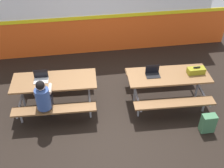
{
  "coord_description": "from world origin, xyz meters",
  "views": [
    {
      "loc": [
        -0.77,
        -4.82,
        4.5
      ],
      "look_at": [
        0.0,
        0.17,
        0.55
      ],
      "focal_mm": 44.35,
      "sensor_mm": 36.0,
      "label": 1
    }
  ],
  "objects_px": {
    "laptop_silver": "(41,78)",
    "backpack_dark": "(208,123)",
    "toolbox_grey": "(196,71)",
    "laptop_dark": "(153,73)",
    "picnic_table_left": "(55,86)",
    "picnic_table_right": "(168,81)",
    "student_nearer": "(44,98)"
  },
  "relations": [
    {
      "from": "picnic_table_right",
      "to": "backpack_dark",
      "type": "bearing_deg",
      "value": -63.13
    },
    {
      "from": "toolbox_grey",
      "to": "backpack_dark",
      "type": "height_order",
      "value": "toolbox_grey"
    },
    {
      "from": "laptop_silver",
      "to": "student_nearer",
      "type": "bearing_deg",
      "value": -83.46
    },
    {
      "from": "laptop_silver",
      "to": "backpack_dark",
      "type": "height_order",
      "value": "laptop_silver"
    },
    {
      "from": "picnic_table_left",
      "to": "laptop_silver",
      "type": "xyz_separation_m",
      "value": [
        -0.28,
        0.05,
        0.21
      ]
    },
    {
      "from": "laptop_silver",
      "to": "toolbox_grey",
      "type": "height_order",
      "value": "laptop_silver"
    },
    {
      "from": "picnic_table_left",
      "to": "toolbox_grey",
      "type": "relative_size",
      "value": 4.82
    },
    {
      "from": "picnic_table_left",
      "to": "laptop_dark",
      "type": "bearing_deg",
      "value": -3.64
    },
    {
      "from": "student_nearer",
      "to": "toolbox_grey",
      "type": "xyz_separation_m",
      "value": [
        3.47,
        0.32,
        0.1
      ]
    },
    {
      "from": "picnic_table_left",
      "to": "toolbox_grey",
      "type": "height_order",
      "value": "toolbox_grey"
    },
    {
      "from": "student_nearer",
      "to": "laptop_silver",
      "type": "height_order",
      "value": "student_nearer"
    },
    {
      "from": "laptop_dark",
      "to": "picnic_table_left",
      "type": "bearing_deg",
      "value": 176.36
    },
    {
      "from": "picnic_table_right",
      "to": "picnic_table_left",
      "type": "bearing_deg",
      "value": 175.68
    },
    {
      "from": "picnic_table_left",
      "to": "toolbox_grey",
      "type": "distance_m",
      "value": 3.27
    },
    {
      "from": "picnic_table_right",
      "to": "toolbox_grey",
      "type": "height_order",
      "value": "toolbox_grey"
    },
    {
      "from": "picnic_table_right",
      "to": "student_nearer",
      "type": "relative_size",
      "value": 1.6
    },
    {
      "from": "picnic_table_left",
      "to": "laptop_silver",
      "type": "height_order",
      "value": "laptop_silver"
    },
    {
      "from": "laptop_silver",
      "to": "toolbox_grey",
      "type": "xyz_separation_m",
      "value": [
        3.54,
        -0.28,
        0.02
      ]
    },
    {
      "from": "picnic_table_right",
      "to": "student_nearer",
      "type": "xyz_separation_m",
      "value": [
        -2.83,
        -0.35,
        0.13
      ]
    },
    {
      "from": "picnic_table_right",
      "to": "toolbox_grey",
      "type": "xyz_separation_m",
      "value": [
        0.64,
        -0.03,
        0.24
      ]
    },
    {
      "from": "picnic_table_left",
      "to": "laptop_dark",
      "type": "xyz_separation_m",
      "value": [
        2.25,
        -0.14,
        0.21
      ]
    },
    {
      "from": "toolbox_grey",
      "to": "backpack_dark",
      "type": "distance_m",
      "value": 1.25
    },
    {
      "from": "toolbox_grey",
      "to": "student_nearer",
      "type": "bearing_deg",
      "value": -174.72
    },
    {
      "from": "student_nearer",
      "to": "toolbox_grey",
      "type": "distance_m",
      "value": 3.49
    },
    {
      "from": "picnic_table_right",
      "to": "laptop_dark",
      "type": "height_order",
      "value": "laptop_dark"
    },
    {
      "from": "backpack_dark",
      "to": "laptop_dark",
      "type": "bearing_deg",
      "value": 128.44
    },
    {
      "from": "laptop_silver",
      "to": "picnic_table_right",
      "type": "bearing_deg",
      "value": -4.89
    },
    {
      "from": "laptop_silver",
      "to": "toolbox_grey",
      "type": "relative_size",
      "value": 0.82
    },
    {
      "from": "laptop_dark",
      "to": "backpack_dark",
      "type": "xyz_separation_m",
      "value": [
        0.94,
        -1.18,
        -0.57
      ]
    },
    {
      "from": "laptop_silver",
      "to": "backpack_dark",
      "type": "bearing_deg",
      "value": -21.65
    },
    {
      "from": "picnic_table_left",
      "to": "backpack_dark",
      "type": "xyz_separation_m",
      "value": [
        3.18,
        -1.33,
        -0.36
      ]
    },
    {
      "from": "student_nearer",
      "to": "backpack_dark",
      "type": "xyz_separation_m",
      "value": [
        3.4,
        -0.78,
        -0.49
      ]
    }
  ]
}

